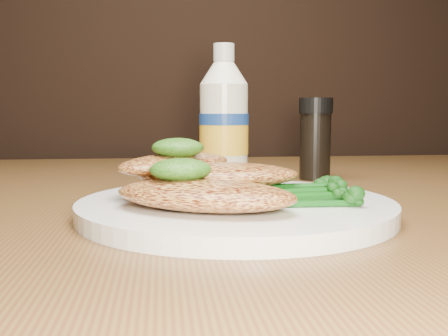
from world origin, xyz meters
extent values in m
cylinder|color=white|center=(0.02, 0.90, 0.76)|extent=(0.27, 0.27, 0.01)
ellipsoid|color=#C88A3F|center=(-0.01, 0.86, 0.78)|extent=(0.16, 0.14, 0.02)
ellipsoid|color=#C88A3F|center=(0.01, 0.92, 0.78)|extent=(0.15, 0.08, 0.02)
ellipsoid|color=#C88A3F|center=(-0.03, 0.95, 0.79)|extent=(0.14, 0.14, 0.02)
ellipsoid|color=black|center=(-0.03, 0.88, 0.79)|extent=(0.05, 0.05, 0.02)
ellipsoid|color=black|center=(-0.03, 0.93, 0.81)|extent=(0.06, 0.06, 0.02)
camera|label=1|loc=(-0.04, 0.46, 0.84)|focal=42.98mm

